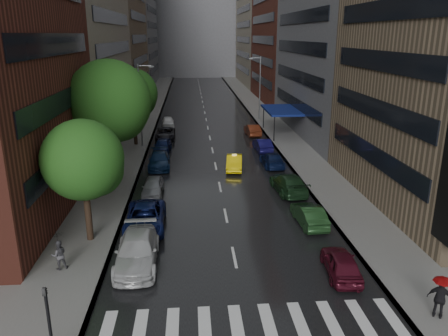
% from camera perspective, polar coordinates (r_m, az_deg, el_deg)
% --- Properties ---
extents(ground, '(220.00, 220.00, 0.00)m').
position_cam_1_polar(ground, '(22.00, 2.43, -16.55)').
color(ground, gray).
rests_on(ground, ground).
extents(road, '(14.00, 140.00, 0.01)m').
position_cam_1_polar(road, '(69.29, -2.47, 6.96)').
color(road, black).
rests_on(road, ground).
extents(sidewalk_left, '(4.00, 140.00, 0.15)m').
position_cam_1_polar(sidewalk_left, '(69.56, -9.95, 6.82)').
color(sidewalk_left, gray).
rests_on(sidewalk_left, ground).
extents(sidewalk_right, '(4.00, 140.00, 0.15)m').
position_cam_1_polar(sidewalk_right, '(70.16, 4.95, 7.09)').
color(sidewalk_right, gray).
rests_on(sidewalk_right, ground).
extents(crosswalk, '(13.15, 2.80, 0.01)m').
position_cam_1_polar(crosswalk, '(20.40, 3.73, -19.59)').
color(crosswalk, silver).
rests_on(crosswalk, ground).
extents(buildings_left, '(8.00, 108.00, 38.00)m').
position_cam_1_polar(buildings_left, '(78.09, -14.62, 19.37)').
color(buildings_left, maroon).
rests_on(buildings_left, ground).
extents(buildings_right, '(8.05, 109.10, 36.00)m').
position_cam_1_polar(buildings_right, '(76.90, 9.08, 19.02)').
color(buildings_right, '#937A5B').
rests_on(buildings_right, ground).
extents(building_far, '(40.00, 14.00, 32.00)m').
position_cam_1_polar(building_far, '(136.24, -3.65, 18.67)').
color(building_far, slate).
rests_on(building_far, ground).
extents(tree_near, '(4.76, 4.76, 7.59)m').
position_cam_1_polar(tree_near, '(26.59, -17.96, 0.99)').
color(tree_near, '#382619').
rests_on(tree_near, ground).
extents(tree_mid, '(6.54, 6.54, 10.42)m').
position_cam_1_polar(tree_mid, '(35.51, -14.75, 8.37)').
color(tree_mid, '#382619').
rests_on(tree_mid, ground).
extents(tree_far, '(5.44, 5.44, 8.67)m').
position_cam_1_polar(tree_far, '(49.87, -11.81, 9.54)').
color(tree_far, '#382619').
rests_on(tree_far, ground).
extents(taxi, '(1.90, 4.21, 1.34)m').
position_cam_1_polar(taxi, '(40.84, 1.36, 0.71)').
color(taxi, yellow).
rests_on(taxi, ground).
extents(parked_cars_left, '(2.62, 42.49, 1.60)m').
position_cam_1_polar(parked_cars_left, '(38.78, -8.80, -0.29)').
color(parked_cars_left, silver).
rests_on(parked_cars_left, ground).
extents(parked_cars_right, '(2.51, 37.61, 1.53)m').
position_cam_1_polar(parked_cars_right, '(38.54, 7.31, -0.37)').
color(parked_cars_right, '#4C0F1E').
rests_on(parked_cars_right, ground).
extents(ped_black_umbrella, '(0.97, 0.98, 2.09)m').
position_cam_1_polar(ped_black_umbrella, '(24.98, -20.84, -9.72)').
color(ped_black_umbrella, '#47464B').
rests_on(ped_black_umbrella, sidewalk_left).
extents(ped_red_umbrella, '(1.15, 1.00, 2.01)m').
position_cam_1_polar(ped_red_umbrella, '(21.98, 26.50, -14.49)').
color(ped_red_umbrella, black).
rests_on(ped_red_umbrella, sidewalk_right).
extents(traffic_light, '(0.18, 0.15, 3.45)m').
position_cam_1_polar(traffic_light, '(17.92, -21.89, -18.05)').
color(traffic_light, black).
rests_on(traffic_light, sidewalk_left).
extents(street_lamp_left, '(1.74, 0.22, 9.00)m').
position_cam_1_polar(street_lamp_left, '(49.02, -10.83, 8.24)').
color(street_lamp_left, gray).
rests_on(street_lamp_left, sidewalk_left).
extents(street_lamp_right, '(1.74, 0.22, 9.00)m').
position_cam_1_polar(street_lamp_right, '(64.38, 4.64, 10.53)').
color(street_lamp_right, gray).
rests_on(street_lamp_right, sidewalk_right).
extents(awning, '(4.00, 8.00, 3.12)m').
position_cam_1_polar(awning, '(55.11, 7.52, 7.50)').
color(awning, navy).
rests_on(awning, sidewalk_right).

